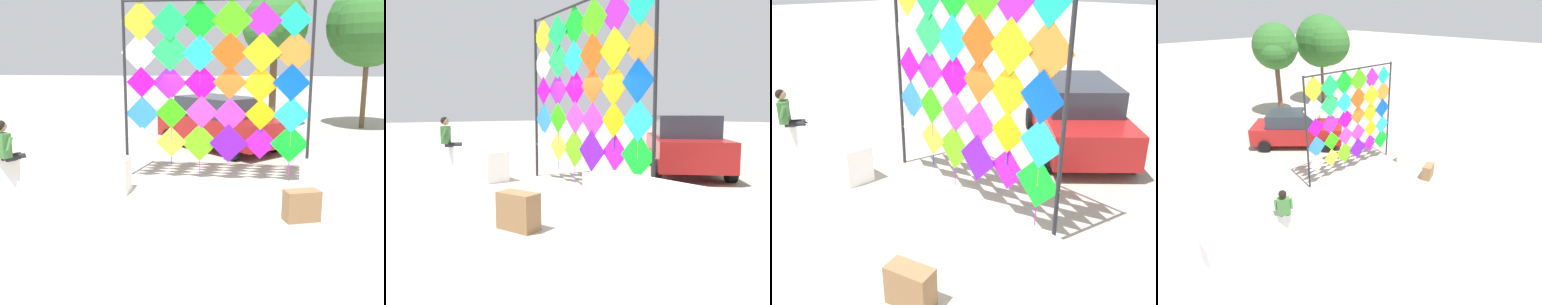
% 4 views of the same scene
% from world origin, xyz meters
% --- Properties ---
extents(ground, '(120.00, 120.00, 0.00)m').
position_xyz_m(ground, '(0.00, 0.00, 0.00)').
color(ground, '#ADA393').
extents(plaza_ledge_left, '(4.75, 0.59, 0.77)m').
position_xyz_m(plaza_ledge_left, '(-4.21, -0.46, 0.39)').
color(plaza_ledge_left, white).
rests_on(plaza_ledge_left, ground).
extents(kite_display_rack, '(4.44, 0.26, 4.20)m').
position_xyz_m(kite_display_rack, '(-0.01, 0.76, 2.43)').
color(kite_display_rack, '#232328').
rests_on(kite_display_rack, ground).
extents(seated_vendor, '(0.70, 0.78, 1.62)m').
position_xyz_m(seated_vendor, '(-4.32, -0.77, 0.96)').
color(seated_vendor, black).
rests_on(seated_vendor, ground).
extents(parked_car, '(4.34, 4.32, 1.66)m').
position_xyz_m(parked_car, '(-0.04, 4.55, 0.84)').
color(parked_car, maroon).
rests_on(parked_car, ground).
extents(cardboard_box_large, '(0.69, 0.50, 0.56)m').
position_xyz_m(cardboard_box_large, '(1.65, -1.84, 0.28)').
color(cardboard_box_large, olive).
rests_on(cardboard_box_large, ground).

